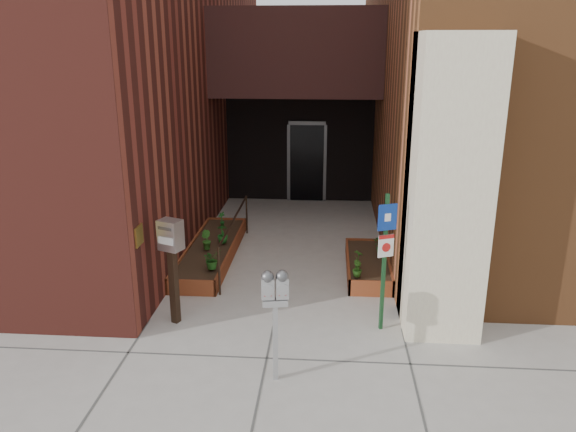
# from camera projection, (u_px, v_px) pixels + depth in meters

# --- Properties ---
(ground) EXTENTS (80.00, 80.00, 0.00)m
(ground) POSITION_uv_depth(u_px,v_px,m) (274.00, 324.00, 8.85)
(ground) COLOR #9E9991
(ground) RESTS_ON ground
(architecture) EXTENTS (20.00, 14.60, 10.00)m
(architecture) POSITION_uv_depth(u_px,v_px,m) (292.00, 11.00, 13.92)
(architecture) COLOR maroon
(architecture) RESTS_ON ground
(planter_left) EXTENTS (0.90, 3.60, 0.30)m
(planter_left) POSITION_uv_depth(u_px,v_px,m) (211.00, 252.00, 11.49)
(planter_left) COLOR maroon
(planter_left) RESTS_ON ground
(planter_right) EXTENTS (0.80, 2.20, 0.30)m
(planter_right) POSITION_uv_depth(u_px,v_px,m) (368.00, 266.00, 10.79)
(planter_right) COLOR maroon
(planter_right) RESTS_ON ground
(handrail) EXTENTS (0.04, 3.34, 0.90)m
(handrail) POSITION_uv_depth(u_px,v_px,m) (234.00, 225.00, 11.22)
(handrail) COLOR black
(handrail) RESTS_ON ground
(parking_meter) EXTENTS (0.36, 0.19, 1.55)m
(parking_meter) POSITION_uv_depth(u_px,v_px,m) (275.00, 296.00, 7.06)
(parking_meter) COLOR #A3A3A5
(parking_meter) RESTS_ON ground
(sign_post) EXTENTS (0.28, 0.13, 2.17)m
(sign_post) POSITION_uv_depth(u_px,v_px,m) (385.00, 248.00, 8.30)
(sign_post) COLOR #163D1F
(sign_post) RESTS_ON ground
(payment_dropbox) EXTENTS (0.41, 0.36, 1.70)m
(payment_dropbox) POSITION_uv_depth(u_px,v_px,m) (172.00, 250.00, 8.56)
(payment_dropbox) COLOR black
(payment_dropbox) RESTS_ON ground
(shrub_left_a) EXTENTS (0.46, 0.46, 0.36)m
(shrub_left_a) POSITION_uv_depth(u_px,v_px,m) (212.00, 259.00, 10.18)
(shrub_left_a) COLOR #1E5217
(shrub_left_a) RESTS_ON planter_left
(shrub_left_b) EXTENTS (0.30, 0.30, 0.38)m
(shrub_left_b) POSITION_uv_depth(u_px,v_px,m) (206.00, 240.00, 11.13)
(shrub_left_b) COLOR #28601B
(shrub_left_b) RESTS_ON planter_left
(shrub_left_c) EXTENTS (0.25, 0.25, 0.38)m
(shrub_left_c) POSITION_uv_depth(u_px,v_px,m) (223.00, 234.00, 11.48)
(shrub_left_c) COLOR #19591A
(shrub_left_c) RESTS_ON planter_left
(shrub_left_d) EXTENTS (0.24, 0.24, 0.32)m
(shrub_left_d) POSITION_uv_depth(u_px,v_px,m) (222.00, 219.00, 12.54)
(shrub_left_d) COLOR #1B601F
(shrub_left_d) RESTS_ON planter_left
(shrub_right_a) EXTENTS (0.23, 0.23, 0.30)m
(shrub_right_a) POSITION_uv_depth(u_px,v_px,m) (357.00, 268.00, 9.85)
(shrub_right_a) COLOR #2A5E1A
(shrub_right_a) RESTS_ON planter_right
(shrub_right_b) EXTENTS (0.27, 0.27, 0.37)m
(shrub_right_b) POSITION_uv_depth(u_px,v_px,m) (358.00, 259.00, 10.19)
(shrub_right_b) COLOR #2A5D1A
(shrub_right_b) RESTS_ON planter_right
(shrub_right_c) EXTENTS (0.40, 0.40, 0.31)m
(shrub_right_c) POSITION_uv_depth(u_px,v_px,m) (381.00, 247.00, 10.86)
(shrub_right_c) COLOR #17521A
(shrub_right_c) RESTS_ON planter_right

